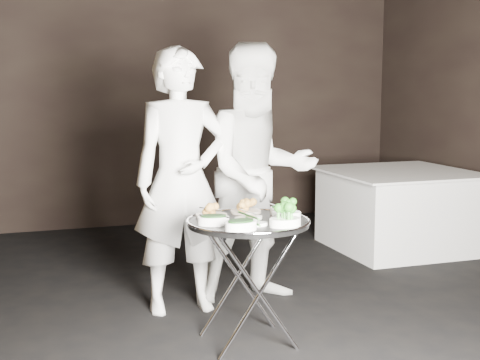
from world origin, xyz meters
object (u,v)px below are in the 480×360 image
object	(u,v)px
waiter_right	(259,174)
tray_stand	(248,276)
serving_tray	(248,222)
waiter_left	(181,181)
dining_table	(398,210)

from	to	relation	value
waiter_right	tray_stand	bearing A→B (deg)	-116.98
tray_stand	waiter_right	size ratio (longest dim) A/B	0.40
serving_tray	tray_stand	bearing A→B (deg)	-56.31
tray_stand	waiter_left	xyz separation A→B (m)	(-0.22, 0.71, 0.48)
waiter_left	dining_table	world-z (taller)	waiter_left
tray_stand	waiter_right	bearing A→B (deg)	65.74
dining_table	waiter_right	bearing A→B (deg)	-150.82
serving_tray	dining_table	world-z (taller)	serving_tray
serving_tray	waiter_right	world-z (taller)	waiter_right
waiter_left	dining_table	xyz separation A→B (m)	(2.28, 1.01, -0.51)
waiter_left	waiter_right	world-z (taller)	waiter_right
waiter_left	waiter_right	size ratio (longest dim) A/B	0.98
waiter_right	dining_table	xyz separation A→B (m)	(1.72, 0.96, -0.53)
waiter_left	dining_table	distance (m)	2.55
waiter_left	waiter_right	xyz separation A→B (m)	(0.56, 0.05, 0.02)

